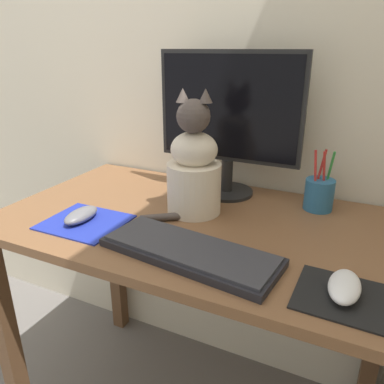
{
  "coord_description": "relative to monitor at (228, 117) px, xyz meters",
  "views": [
    {
      "loc": [
        0.38,
        -0.84,
        1.19
      ],
      "look_at": [
        0.01,
        -0.07,
        0.86
      ],
      "focal_mm": 35.0,
      "sensor_mm": 36.0,
      "label": 1
    }
  ],
  "objects": [
    {
      "name": "mousepad_left",
      "position": [
        -0.26,
        -0.37,
        -0.24
      ],
      "size": [
        0.21,
        0.19,
        0.0
      ],
      "rotation": [
        0.0,
        0.0,
        0.01
      ],
      "color": "#1E2D9E",
      "rests_on": "desk"
    },
    {
      "name": "computer_mouse_left",
      "position": [
        -0.28,
        -0.37,
        -0.22
      ],
      "size": [
        0.06,
        0.11,
        0.03
      ],
      "color": "slate",
      "rests_on": "mousepad_left"
    },
    {
      "name": "monitor",
      "position": [
        0.0,
        0.0,
        0.0
      ],
      "size": [
        0.45,
        0.17,
        0.43
      ],
      "color": "black",
      "rests_on": "desk"
    },
    {
      "name": "computer_mouse_right",
      "position": [
        0.39,
        -0.41,
        -0.22
      ],
      "size": [
        0.06,
        0.11,
        0.03
      ],
      "color": "white",
      "rests_on": "mousepad_right"
    },
    {
      "name": "mousepad_right",
      "position": [
        0.39,
        -0.41,
        -0.24
      ],
      "size": [
        0.18,
        0.16,
        0.0
      ],
      "rotation": [
        0.0,
        0.0,
        -0.03
      ],
      "color": "black",
      "rests_on": "desk"
    },
    {
      "name": "desk",
      "position": [
        0.0,
        -0.22,
        -0.37
      ],
      "size": [
        1.1,
        0.63,
        0.75
      ],
      "color": "brown",
      "rests_on": "ground_plane"
    },
    {
      "name": "pen_cup",
      "position": [
        0.29,
        -0.01,
        -0.2
      ],
      "size": [
        0.08,
        0.08,
        0.18
      ],
      "color": "#286089",
      "rests_on": "desk"
    },
    {
      "name": "wall_back",
      "position": [
        0.0,
        0.13,
        0.25
      ],
      "size": [
        7.0,
        0.04,
        2.5
      ],
      "color": "beige",
      "rests_on": "ground_plane"
    },
    {
      "name": "keyboard",
      "position": [
        0.06,
        -0.4,
        -0.23
      ],
      "size": [
        0.42,
        0.2,
        0.02
      ],
      "rotation": [
        0.0,
        0.0,
        -0.12
      ],
      "color": "black",
      "rests_on": "desk"
    },
    {
      "name": "cat",
      "position": [
        -0.03,
        -0.18,
        -0.12
      ],
      "size": [
        0.2,
        0.23,
        0.34
      ],
      "rotation": [
        0.0,
        0.0,
        0.28
      ],
      "color": "beige",
      "rests_on": "desk"
    }
  ]
}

